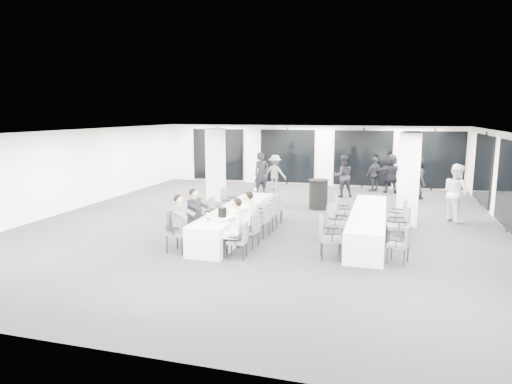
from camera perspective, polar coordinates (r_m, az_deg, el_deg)
room at (r=14.71m, az=5.47°, el=2.07°), size 14.04×16.04×2.84m
column_left at (r=17.72m, az=-5.06°, el=3.43°), size 0.60×0.60×2.80m
column_right at (r=14.37m, az=18.49°, el=1.47°), size 0.60×0.60×2.80m
banquet_table_main at (r=12.89m, az=-2.56°, el=-3.58°), size 0.90×5.00×0.75m
banquet_table_side at (r=12.76m, az=13.81°, el=-4.00°), size 0.90×5.00×0.75m
cocktail_table at (r=16.31m, az=7.80°, el=-0.27°), size 0.75×0.75×1.04m
chair_main_left_near at (r=11.31m, az=-9.96°, el=-4.49°), size 0.60×0.64×1.04m
chair_main_left_second at (r=12.08m, az=-8.12°, el=-3.73°), size 0.53×0.58×0.96m
chair_main_left_mid at (r=12.91m, az=-6.42°, el=-2.97°), size 0.48×0.53×0.90m
chair_main_left_fourth at (r=13.67m, az=-5.09°, el=-2.25°), size 0.46×0.51×0.90m
chair_main_left_far at (r=14.70m, az=-3.54°, el=-1.14°), size 0.52×0.58×1.00m
chair_main_right_near at (r=10.68m, az=-1.97°, el=-5.78°), size 0.47×0.51×0.86m
chair_main_right_second at (r=11.52m, az=-0.55°, el=-4.57°), size 0.49×0.53×0.87m
chair_main_right_mid at (r=12.46m, az=0.82°, el=-3.25°), size 0.55×0.59×0.95m
chair_main_right_fourth at (r=13.24m, az=1.82°, el=-2.26°), size 0.54×0.60×1.03m
chair_main_right_far at (r=14.11m, az=2.70°, el=-1.63°), size 0.57×0.61×0.99m
chair_side_left_near at (r=10.77m, az=8.91°, el=-5.26°), size 0.60×0.64×1.02m
chair_side_left_mid at (r=12.35m, az=9.90°, el=-3.46°), size 0.59×0.62×0.97m
chair_side_left_far at (r=13.76m, az=10.57°, el=-2.21°), size 0.55×0.58×0.93m
chair_side_right_near at (r=10.84m, az=17.77°, el=-5.96°), size 0.54×0.56×0.88m
chair_side_right_mid at (r=12.24m, az=17.70°, el=-3.71°), size 0.58×0.63×1.04m
chair_side_right_far at (r=13.55m, az=17.52°, el=-2.62°), size 0.55×0.59×0.96m
seated_guest_a at (r=11.17m, az=-9.22°, el=-3.48°), size 0.50×0.38×1.44m
seated_guest_b at (r=11.96m, az=-7.41°, el=-2.55°), size 0.50×0.38×1.44m
seated_guest_c at (r=10.64m, az=-2.80°, el=-4.04°), size 0.50×0.38×1.44m
seated_guest_d at (r=11.50m, az=-1.30°, el=-2.98°), size 0.50×0.38×1.44m
standing_guest_a at (r=18.77m, az=0.68°, el=2.63°), size 0.94×0.93×2.02m
standing_guest_b at (r=18.76m, az=10.80°, el=2.33°), size 1.08×0.89×1.94m
standing_guest_c at (r=20.01m, az=2.39°, el=2.70°), size 1.22×0.75×1.76m
standing_guest_d at (r=20.33m, az=14.64°, el=2.42°), size 1.12×1.09×1.71m
standing_guest_e at (r=19.10m, az=19.43°, el=2.09°), size 0.99×1.10×1.95m
standing_guest_f at (r=20.19m, az=16.55°, el=2.54°), size 1.77×0.78×1.89m
standing_guest_g at (r=20.58m, az=-5.08°, el=3.14°), size 0.91×0.88×1.96m
standing_guest_h at (r=15.54m, az=23.77°, el=0.35°), size 1.03×1.16×2.06m
ice_bucket_near at (r=11.64m, az=-4.23°, el=-2.53°), size 0.22×0.22×0.25m
ice_bucket_far at (r=13.95m, az=-1.07°, el=-0.48°), size 0.20×0.20×0.23m
water_bottle_a at (r=11.07m, az=-6.00°, el=-3.23°), size 0.08×0.08×0.24m
water_bottle_b at (r=13.33m, az=-1.21°, el=-1.02°), size 0.07×0.07×0.21m
water_bottle_c at (r=14.77m, az=-0.11°, el=0.11°), size 0.08×0.08×0.24m
plate_a at (r=11.65m, az=-4.72°, el=-3.11°), size 0.19×0.19×0.03m
plate_b at (r=11.38m, az=-3.91°, el=-3.41°), size 0.20×0.20×0.03m
plate_c at (r=12.23m, az=-3.62°, el=-2.47°), size 0.18×0.18×0.03m
wine_glass at (r=10.86m, az=-5.07°, el=-3.41°), size 0.07×0.07×0.18m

